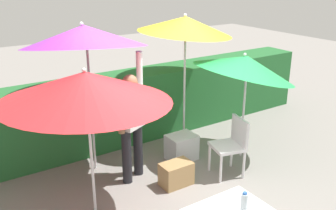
{
  "coord_description": "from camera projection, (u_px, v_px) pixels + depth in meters",
  "views": [
    {
      "loc": [
        -2.85,
        -4.04,
        2.98
      ],
      "look_at": [
        0.0,
        0.3,
        1.1
      ],
      "focal_mm": 40.84,
      "sensor_mm": 36.0,
      "label": 1
    }
  ],
  "objects": [
    {
      "name": "cooler_box",
      "position": [
        181.0,
        147.0,
        6.23
      ],
      "size": [
        0.46,
        0.37,
        0.42
      ],
      "primitive_type": "cube",
      "color": "silver",
      "rests_on": "ground_plane"
    },
    {
      "name": "umbrella_navy",
      "position": [
        86.0,
        87.0,
        4.37
      ],
      "size": [
        2.03,
        2.03,
        1.92
      ],
      "color": "silver",
      "rests_on": "ground_plane"
    },
    {
      "name": "hedge_row",
      "position": [
        124.0,
        108.0,
        6.82
      ],
      "size": [
        8.0,
        0.7,
        1.22
      ],
      "primitive_type": "cube",
      "color": "#23602D",
      "rests_on": "ground_plane"
    },
    {
      "name": "ground_plane",
      "position": [
        179.0,
        180.0,
        5.66
      ],
      "size": [
        24.0,
        24.0,
        0.0
      ],
      "primitive_type": "plane",
      "color": "gray"
    },
    {
      "name": "person_vendor",
      "position": [
        131.0,
        120.0,
        5.43
      ],
      "size": [
        0.53,
        0.35,
        1.88
      ],
      "color": "black",
      "rests_on": "ground_plane"
    },
    {
      "name": "umbrella_orange",
      "position": [
        84.0,
        36.0,
        5.3
      ],
      "size": [
        1.8,
        1.79,
        2.41
      ],
      "color": "silver",
      "rests_on": "ground_plane"
    },
    {
      "name": "umbrella_yellow",
      "position": [
        185.0,
        25.0,
        6.22
      ],
      "size": [
        1.58,
        1.57,
        2.31
      ],
      "color": "silver",
      "rests_on": "ground_plane"
    },
    {
      "name": "bottle_water",
      "position": [
        244.0,
        204.0,
        3.68
      ],
      "size": [
        0.07,
        0.07,
        0.24
      ],
      "color": "silver",
      "rests_on": "folding_table"
    },
    {
      "name": "umbrella_rainbow",
      "position": [
        246.0,
        65.0,
        5.91
      ],
      "size": [
        1.64,
        1.62,
        1.9
      ],
      "color": "silver",
      "rests_on": "ground_plane"
    },
    {
      "name": "crate_cardboard",
      "position": [
        176.0,
        174.0,
        5.5
      ],
      "size": [
        0.45,
        0.29,
        0.35
      ],
      "primitive_type": "cube",
      "color": "#9E7A4C",
      "rests_on": "ground_plane"
    },
    {
      "name": "chair_plastic",
      "position": [
        232.0,
        143.0,
        5.69
      ],
      "size": [
        0.53,
        0.53,
        0.89
      ],
      "color": "silver",
      "rests_on": "ground_plane"
    }
  ]
}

